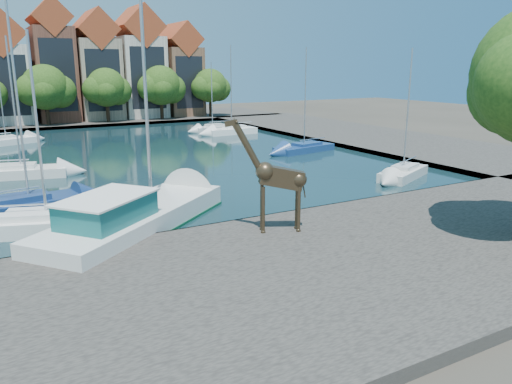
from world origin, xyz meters
TOP-DOWN VIEW (x-y plane):
  - ground at (0.00, 0.00)m, footprint 160.00×160.00m
  - water_basin at (0.00, 24.00)m, footprint 38.00×50.00m
  - near_quay at (0.00, -7.00)m, footprint 50.00×14.00m
  - far_quay at (0.00, 56.00)m, footprint 60.00×16.00m
  - right_quay at (25.00, 24.00)m, footprint 14.00×52.00m
  - townhouse_west_inner at (-10.50, 55.99)m, footprint 6.43×9.18m
  - townhouse_center at (-4.00, 55.99)m, footprint 5.44×9.18m
  - townhouse_east_inner at (2.00, 55.99)m, footprint 5.94×9.18m
  - townhouse_east_mid at (8.50, 55.99)m, footprint 6.43×9.18m
  - townhouse_east_end at (15.00, 55.99)m, footprint 5.44×9.18m
  - far_tree_mid_west at (-5.89, 50.49)m, footprint 7.80×6.00m
  - far_tree_mid_east at (2.10, 50.49)m, footprint 7.02×5.40m
  - far_tree_east at (10.11, 50.49)m, footprint 7.54×5.80m
  - far_tree_far_east at (18.09, 50.49)m, footprint 6.76×5.20m
  - giraffe_statue at (-2.44, -2.57)m, footprint 3.67×1.80m
  - motorsailer at (-8.33, 1.74)m, footprint 11.89×10.61m
  - sailboat_left_a at (-12.00, 4.00)m, footprint 7.45×4.58m
  - sailboat_left_b at (-12.45, 8.17)m, footprint 7.01×3.42m
  - sailboat_left_c at (-12.00, 18.66)m, footprint 6.86×3.75m
  - sailboat_left_e at (-12.00, 37.06)m, footprint 6.43×4.19m
  - sailboat_right_a at (13.03, 4.29)m, footprint 5.81×4.03m
  - sailboat_right_b at (13.29, 17.76)m, footprint 6.74×3.42m
  - sailboat_right_c at (12.86, 32.82)m, footprint 6.18×2.21m
  - sailboat_right_d at (12.00, 36.63)m, footprint 5.49×2.73m

SIDE VIEW (x-z plane):
  - ground at x=0.00m, z-range 0.00..0.00m
  - water_basin at x=0.00m, z-range 0.00..0.08m
  - near_quay at x=0.00m, z-range 0.00..0.50m
  - far_quay at x=0.00m, z-range 0.00..0.50m
  - right_quay at x=25.00m, z-range 0.00..0.50m
  - sailboat_right_b at x=13.29m, z-range -4.40..5.51m
  - sailboat_right_d at x=12.00m, z-range -3.77..4.91m
  - sailboat_left_e at x=-12.00m, z-range -3.93..5.11m
  - sailboat_right_a at x=13.03m, z-range -4.11..5.35m
  - sailboat_left_c at x=-12.00m, z-range -4.51..5.79m
  - sailboat_right_c at x=12.86m, z-range -4.66..5.97m
  - sailboat_left_a at x=-12.00m, z-range -4.26..5.61m
  - sailboat_left_b at x=-12.45m, z-range -5.17..6.56m
  - motorsailer at x=-8.33m, z-range -4.93..6.90m
  - giraffe_statue at x=-2.44m, z-range 0.45..5.90m
  - far_tree_far_east at x=18.09m, z-range 1.40..8.76m
  - far_tree_mid_east at x=2.10m, z-range 1.37..8.89m
  - far_tree_east at x=10.11m, z-range 1.32..9.16m
  - far_tree_mid_west at x=-5.89m, z-range 1.29..9.29m
  - townhouse_east_end at x=15.00m, z-range -0.11..14.32m
  - townhouse_west_inner at x=-10.50m, z-range -0.22..14.92m
  - townhouse_east_inner at x=2.00m, z-range -0.16..15.63m
  - townhouse_east_mid at x=8.50m, z-range -0.22..16.43m
  - townhouse_center at x=-4.00m, z-range -0.10..16.83m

